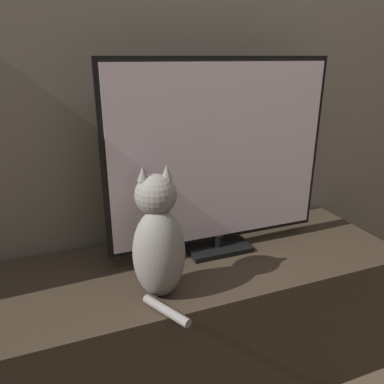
# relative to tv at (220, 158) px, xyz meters

# --- Properties ---
(wall_back) EXTENTS (4.80, 0.05, 2.60)m
(wall_back) POSITION_rel_tv_xyz_m (-0.08, 0.25, 0.38)
(wall_back) COLOR #756B5B
(wall_back) RESTS_ON ground_plane
(tv_stand) EXTENTS (1.54, 0.54, 0.55)m
(tv_stand) POSITION_rel_tv_xyz_m (-0.08, -0.07, -0.65)
(tv_stand) COLOR #33281E
(tv_stand) RESTS_ON ground_plane
(tv) EXTENTS (0.87, 0.15, 0.74)m
(tv) POSITION_rel_tv_xyz_m (0.00, 0.00, 0.00)
(tv) COLOR black
(tv) RESTS_ON tv_stand
(cat) EXTENTS (0.18, 0.30, 0.43)m
(cat) POSITION_rel_tv_xyz_m (-0.30, -0.20, -0.19)
(cat) COLOR gray
(cat) RESTS_ON tv_stand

